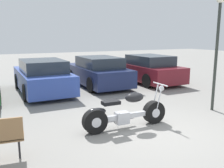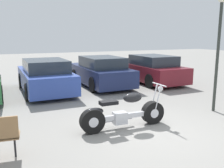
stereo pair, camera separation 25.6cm
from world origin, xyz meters
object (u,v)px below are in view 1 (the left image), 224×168
at_px(motorcycle, 125,113).
at_px(parked_car_maroon, 147,69).
at_px(parked_car_blue, 42,77).
at_px(parked_car_navy, 98,72).
at_px(lamp_post, 218,34).

distance_m(motorcycle, parked_car_maroon, 6.71).
bearing_deg(parked_car_blue, parked_car_navy, 6.66).
bearing_deg(parked_car_navy, parked_car_maroon, -5.99).
bearing_deg(motorcycle, parked_car_blue, 101.23).
relative_size(motorcycle, parked_car_maroon, 0.55).
bearing_deg(parked_car_blue, lamp_post, -49.32).
bearing_deg(parked_car_navy, lamp_post, -72.55).
distance_m(motorcycle, parked_car_blue, 5.26).
xyz_separation_m(motorcycle, parked_car_blue, (-1.02, 5.15, 0.25)).
xyz_separation_m(parked_car_blue, lamp_post, (4.31, -5.02, 1.75)).
bearing_deg(parked_car_maroon, parked_car_blue, -179.66).
bearing_deg(lamp_post, motorcycle, -177.69).
bearing_deg(parked_car_blue, parked_car_maroon, 0.34).
xyz_separation_m(parked_car_blue, parked_car_navy, (2.64, 0.31, 0.00)).
bearing_deg(parked_car_navy, motorcycle, -106.50).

